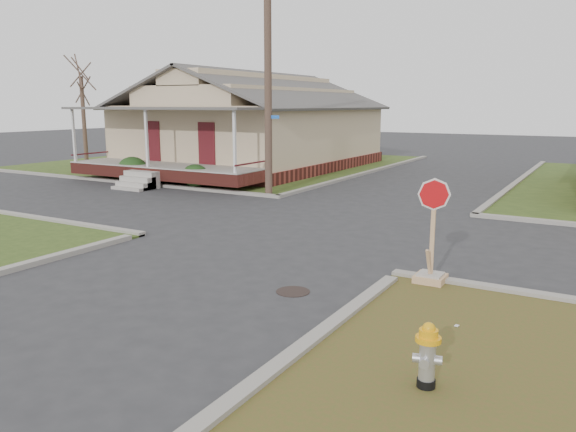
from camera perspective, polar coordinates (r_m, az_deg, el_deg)
The scene contains 11 objects.
ground at distance 12.20m, azimuth -7.37°, elevation -5.31°, with size 120.00×120.00×0.00m, color #2C2C2E.
verge_far_left at distance 34.08m, azimuth -6.45°, elevation 5.41°, with size 19.00×19.00×0.05m, color #314619.
curbs at distance 16.33m, azimuth 3.31°, elevation -0.99°, with size 80.00×40.00×0.12m, color gray, non-canonical shape.
manhole at distance 10.64m, azimuth 0.52°, elevation -7.68°, with size 0.64×0.64×0.01m, color black.
corner_house at distance 31.12m, azimuth -3.49°, elevation 9.07°, with size 10.10×15.50×5.30m.
utility_pole at distance 21.45m, azimuth -2.05°, elevation 14.47°, with size 1.80×0.28×9.00m.
tree_far_left at distance 32.95m, azimuth -20.01°, elevation 8.92°, with size 0.22×0.22×4.90m, color #3E2C24.
fire_hydrant at distance 7.21m, azimuth 14.00°, elevation -13.25°, with size 0.31×0.31×0.84m.
stop_sign at distance 11.28m, azimuth 14.34°, elevation -4.35°, with size 0.58×0.57×2.05m.
hedge_left at distance 26.18m, azimuth -15.50°, elevation 4.59°, with size 1.45×1.19×1.11m, color #1C3C16.
hedge_right at distance 23.72m, azimuth -9.39°, elevation 4.08°, with size 1.32×1.08×1.01m, color #1C3C16.
Camera 1 is at (7.15, -9.26, 3.46)m, focal length 35.00 mm.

